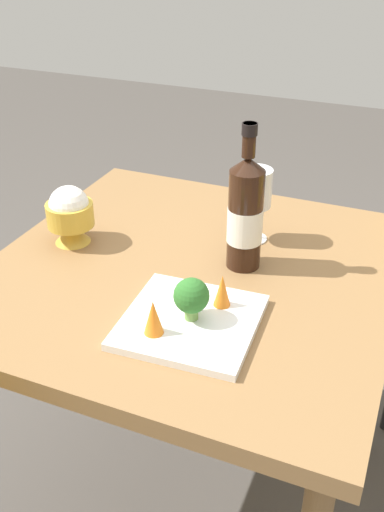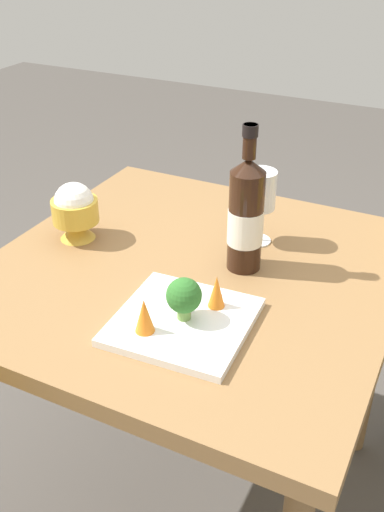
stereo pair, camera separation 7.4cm
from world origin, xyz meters
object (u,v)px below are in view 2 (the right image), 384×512
(rice_bowl, at_px, (74,211))
(serving_plate, at_px, (183,322))
(broccoli_floret, at_px, (184,296))
(wine_bottle, at_px, (246,215))
(carrot_garnish_right, at_px, (144,315))
(carrot_garnish_left, at_px, (217,291))
(wine_glass, at_px, (260,192))

(rice_bowl, bearing_deg, serving_plate, 63.88)
(broccoli_floret, bearing_deg, serving_plate, -43.98)
(wine_bottle, height_order, carrot_garnish_right, wine_bottle)
(carrot_garnish_right, bearing_deg, rice_bowl, -126.76)
(rice_bowl, bearing_deg, carrot_garnish_left, 73.79)
(carrot_garnish_left, height_order, carrot_garnish_right, carrot_garnish_right)
(serving_plate, xyz_separation_m, carrot_garnish_left, (-0.07, 0.04, 0.04))
(rice_bowl, height_order, broccoli_floret, rice_bowl)
(wine_bottle, distance_m, carrot_garnish_right, 0.33)
(wine_glass, xyz_separation_m, carrot_garnish_right, (0.43, -0.05, -0.08))
(wine_bottle, height_order, carrot_garnish_left, wine_bottle)
(wine_glass, relative_size, carrot_garnish_left, 2.65)
(wine_bottle, xyz_separation_m, carrot_garnish_left, (0.18, 0.02, -0.08))
(rice_bowl, height_order, carrot_garnish_left, rice_bowl)
(carrot_garnish_right, bearing_deg, carrot_garnish_left, 146.82)
(serving_plate, relative_size, carrot_garnish_left, 3.89)
(rice_bowl, bearing_deg, broccoli_floret, 64.19)
(wine_glass, xyz_separation_m, carrot_garnish_left, (0.30, 0.03, -0.08))
(wine_bottle, bearing_deg, broccoli_floret, -5.01)
(wine_glass, distance_m, broccoli_floret, 0.37)
(serving_plate, xyz_separation_m, carrot_garnish_right, (0.07, -0.04, 0.04))
(wine_bottle, xyz_separation_m, wine_glass, (-0.12, -0.02, 0.00))
(serving_plate, relative_size, broccoli_floret, 3.07)
(serving_plate, bearing_deg, broccoli_floret, 136.02)
(carrot_garnish_left, bearing_deg, wine_bottle, -174.78)
(wine_glass, xyz_separation_m, broccoli_floret, (0.37, -0.01, -0.06))
(wine_glass, height_order, serving_plate, wine_glass)
(serving_plate, xyz_separation_m, broccoli_floret, (-0.00, 0.00, 0.06))
(serving_plate, bearing_deg, wine_glass, 178.79)
(serving_plate, relative_size, carrot_garnish_right, 3.78)
(carrot_garnish_left, relative_size, carrot_garnish_right, 0.97)
(wine_bottle, xyz_separation_m, serving_plate, (0.25, -0.02, -0.12))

